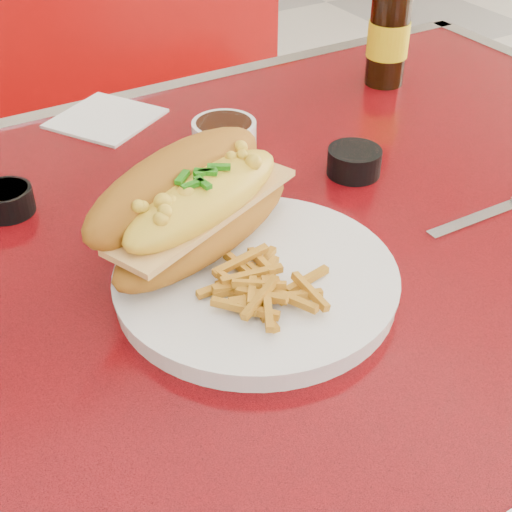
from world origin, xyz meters
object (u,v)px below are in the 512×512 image
sauce_cup_left (6,199)px  beer_bottle (390,24)px  dinner_plate (256,280)px  diner_table (281,330)px  gravy_ramekin (224,137)px  fork (223,240)px  mac_hoagie (195,203)px  knife (509,205)px  booth_bench_far (89,228)px  sauce_cup_right (354,160)px

sauce_cup_left → beer_bottle: 0.60m
dinner_plate → sauce_cup_left: 0.31m
diner_table → gravy_ramekin: bearing=84.0°
fork → sauce_cup_left: 0.26m
dinner_plate → mac_hoagie: (-0.02, 0.08, 0.05)m
diner_table → sauce_cup_left: sauce_cup_left is taller
sauce_cup_left → beer_bottle: (0.59, 0.07, 0.07)m
diner_table → fork: size_ratio=9.67×
mac_hoagie → gravy_ramekin: (0.13, 0.18, -0.04)m
sauce_cup_left → beer_bottle: bearing=6.7°
mac_hoagie → sauce_cup_left: mac_hoagie is taller
mac_hoagie → beer_bottle: size_ratio=1.12×
mac_hoagie → fork: 0.05m
mac_hoagie → gravy_ramekin: size_ratio=2.53×
knife → fork: bearing=165.6°
dinner_plate → booth_bench_far: bearing=84.4°
booth_bench_far → beer_bottle: size_ratio=4.98×
gravy_ramekin → beer_bottle: 0.33m
diner_table → dinner_plate: dinner_plate is taller
booth_bench_far → gravy_ramekin: 0.82m
gravy_ramekin → booth_bench_far: bearing=91.6°
booth_bench_far → mac_hoagie: booth_bench_far is taller
gravy_ramekin → sauce_cup_right: size_ratio=1.24×
sauce_cup_left → knife: 0.56m
sauce_cup_right → beer_bottle: beer_bottle is taller
dinner_plate → gravy_ramekin: (0.10, 0.25, 0.01)m
knife → sauce_cup_right: bearing=125.2°
booth_bench_far → gravy_ramekin: booth_bench_far is taller
fork → sauce_cup_right: 0.23m
dinner_plate → gravy_ramekin: 0.27m
mac_hoagie → fork: mac_hoagie is taller
booth_bench_far → mac_hoagie: bearing=-97.7°
mac_hoagie → diner_table: bearing=-18.0°
mac_hoagie → gravy_ramekin: bearing=31.5°
gravy_ramekin → sauce_cup_right: (0.11, -0.12, -0.01)m
fork → beer_bottle: bearing=-89.1°
sauce_cup_right → knife: bearing=-55.3°
beer_bottle → knife: (-0.10, -0.35, -0.09)m
diner_table → gravy_ramekin: (0.02, 0.17, 0.19)m
sauce_cup_left → gravy_ramekin: bearing=-1.3°
fork → sauce_cup_right: sauce_cup_right is taller
fork → beer_bottle: beer_bottle is taller
sauce_cup_left → fork: bearing=-49.3°
diner_table → sauce_cup_right: size_ratio=14.26×
fork → booth_bench_far: bearing=-37.1°
diner_table → dinner_plate: (-0.09, -0.08, 0.17)m
sauce_cup_right → diner_table: bearing=-160.3°
fork → knife: bearing=-136.0°
sauce_cup_left → sauce_cup_right: sauce_cup_right is taller
dinner_plate → beer_bottle: beer_bottle is taller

